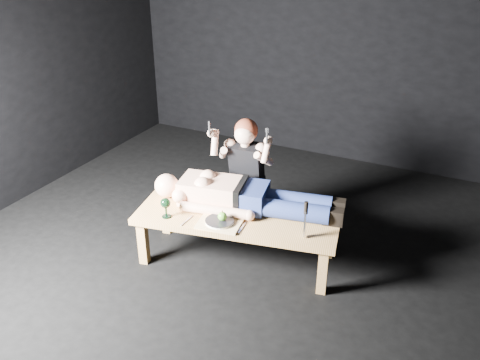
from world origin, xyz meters
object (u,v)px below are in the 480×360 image
(kneeling_woman, at_px, (249,172))
(serving_tray, at_px, (220,223))
(table, at_px, (237,237))
(carving_knife, at_px, (305,220))
(lying_man, at_px, (248,193))
(goblet, at_px, (166,208))

(kneeling_woman, distance_m, serving_tray, 0.75)
(table, xyz_separation_m, kneeling_woman, (-0.14, 0.53, 0.35))
(serving_tray, distance_m, carving_knife, 0.70)
(carving_knife, bearing_deg, lying_man, 148.14)
(carving_knife, bearing_deg, serving_tray, 179.31)
(table, xyz_separation_m, lying_man, (0.03, 0.14, 0.36))
(lying_man, distance_m, kneeling_woman, 0.42)
(goblet, bearing_deg, table, 30.18)
(lying_man, xyz_separation_m, goblet, (-0.53, -0.44, -0.05))
(serving_tray, relative_size, goblet, 1.98)
(lying_man, relative_size, kneeling_woman, 1.50)
(lying_man, bearing_deg, table, -111.11)
(lying_man, xyz_separation_m, serving_tray, (-0.08, -0.35, -0.13))
(kneeling_woman, distance_m, goblet, 0.90)
(table, height_order, lying_man, lying_man)
(lying_man, distance_m, carving_knife, 0.63)
(lying_man, xyz_separation_m, carving_knife, (0.59, -0.23, 0.02))
(table, relative_size, carving_knife, 5.39)
(serving_tray, bearing_deg, goblet, -168.50)
(table, xyz_separation_m, goblet, (-0.51, -0.30, 0.31))
(serving_tray, xyz_separation_m, goblet, (-0.45, -0.09, 0.08))
(table, relative_size, goblet, 9.67)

